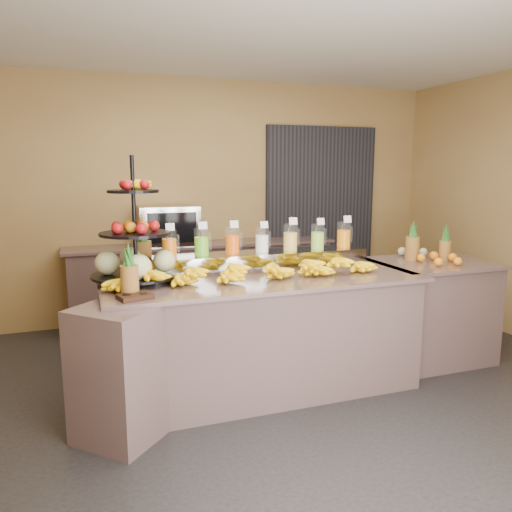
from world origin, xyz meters
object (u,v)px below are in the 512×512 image
pitcher_tray (262,261)px  fruit_stand (142,250)px  banana_heap (251,269)px  right_fruit_pile (433,254)px  condiment_caddy (135,296)px  oven_warmer (169,225)px

pitcher_tray → fruit_stand: 1.03m
pitcher_tray → banana_heap: size_ratio=0.85×
right_fruit_pile → banana_heap: bearing=-175.6°
pitcher_tray → right_fruit_pile: bearing=-6.9°
fruit_stand → condiment_caddy: size_ratio=4.44×
banana_heap → condiment_caddy: banana_heap is taller
fruit_stand → banana_heap: bearing=-17.6°
pitcher_tray → condiment_caddy: bearing=-150.5°
oven_warmer → fruit_stand: bearing=-103.1°
banana_heap → fruit_stand: bearing=164.1°
pitcher_tray → right_fruit_pile: right_fruit_pile is taller
fruit_stand → condiment_caddy: fruit_stand is taller
pitcher_tray → banana_heap: banana_heap is taller
banana_heap → oven_warmer: oven_warmer is taller
banana_heap → oven_warmer: 2.03m
right_fruit_pile → fruit_stand: bearing=178.2°
fruit_stand → condiment_caddy: bearing=-104.2°
fruit_stand → oven_warmer: fruit_stand is taller
banana_heap → condiment_caddy: size_ratio=10.22×
pitcher_tray → right_fruit_pile: (1.61, -0.19, -0.01)m
pitcher_tray → banana_heap: bearing=-122.8°
pitcher_tray → fruit_stand: bearing=-173.7°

